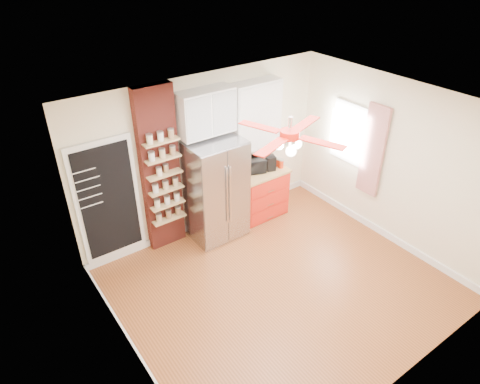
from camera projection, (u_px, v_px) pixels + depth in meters
floor at (280, 285)px, 6.34m from camera, size 4.50×4.50×0.00m
ceiling at (291, 113)px, 4.93m from camera, size 4.50×4.50×0.00m
wall_back at (205, 155)px, 7.02m from camera, size 4.50×0.02×2.70m
wall_front at (416, 301)px, 4.25m from camera, size 4.50×0.02×2.70m
wall_left at (123, 279)px, 4.51m from camera, size 0.02×4.00×2.70m
wall_right at (392, 163)px, 6.76m from camera, size 0.02×4.00×2.70m
chalkboard at (108, 201)px, 6.28m from camera, size 0.95×0.05×1.95m
brick_pillar at (160, 171)px, 6.54m from camera, size 0.60×0.16×2.70m
fridge at (215, 190)px, 6.99m from camera, size 0.90×0.70×1.75m
upper_glass_cabinet at (206, 112)px, 6.45m from camera, size 0.90×0.35×0.70m
red_cabinet at (260, 192)px, 7.73m from camera, size 0.94×0.64×0.90m
upper_shelf_unit at (255, 115)px, 7.10m from camera, size 0.90×0.30×1.15m
window at (350, 133)px, 7.26m from camera, size 0.04×0.75×1.05m
curtain at (373, 151)px, 6.91m from camera, size 0.06×0.40×1.55m
ceiling_fan at (290, 135)px, 5.07m from camera, size 1.40×1.40×0.44m
toaster_oven at (252, 165)px, 7.40m from camera, size 0.53×0.44×0.25m
coffee_maker at (270, 163)px, 7.46m from camera, size 0.21×0.22×0.26m
canister_left at (281, 164)px, 7.55m from camera, size 0.12×0.12×0.15m
canister_right at (277, 162)px, 7.63m from camera, size 0.13×0.13×0.13m
pantry_jar_oats at (159, 172)px, 6.34m from camera, size 0.10×0.10×0.13m
pantry_jar_beans at (166, 169)px, 6.43m from camera, size 0.11×0.11×0.12m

